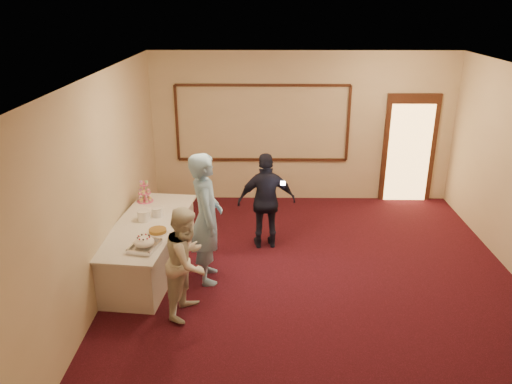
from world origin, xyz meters
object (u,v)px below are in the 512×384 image
cupcake_stand (145,193)px  tart (158,231)px  guest (267,201)px  man (206,219)px  plate_stack_b (157,212)px  pavlova_tray (144,244)px  plate_stack_a (144,216)px  woman (187,262)px  buffet_table (149,247)px

cupcake_stand → tart: cupcake_stand is taller
cupcake_stand → guest: size_ratio=0.24×
man → plate_stack_b: bearing=48.4°
pavlova_tray → man: 0.96m
plate_stack_a → woman: woman is taller
buffet_table → tart: (0.23, -0.31, 0.41)m
man → guest: man is taller
cupcake_stand → tart: size_ratio=1.35×
buffet_table → woman: size_ratio=1.70×
cupcake_stand → plate_stack_a: bearing=-78.9°
cupcake_stand → tart: (0.44, -1.19, -0.11)m
man → woman: bearing=160.5°
buffet_table → guest: (1.80, 0.81, 0.43)m
buffet_table → pavlova_tray: size_ratio=4.88×
plate_stack_a → woman: (0.83, -1.21, -0.10)m
plate_stack_a → man: 1.06m
plate_stack_a → tart: bearing=-55.3°
plate_stack_b → woman: 1.53m
cupcake_stand → man: (1.14, -1.14, 0.06)m
plate_stack_b → pavlova_tray: bearing=-88.3°
plate_stack_a → guest: 1.99m
plate_stack_b → cupcake_stand: bearing=118.4°
pavlova_tray → tart: pavlova_tray is taller
plate_stack_b → tart: 0.60m
cupcake_stand → plate_stack_b: cupcake_stand is taller
guest → plate_stack_b: bearing=11.2°
buffet_table → cupcake_stand: (-0.22, 0.88, 0.52)m
buffet_table → plate_stack_b: size_ratio=14.43×
buffet_table → pavlova_tray: bearing=-79.8°
pavlova_tray → man: (0.78, 0.54, 0.13)m
pavlova_tray → woman: size_ratio=0.35×
tart → man: 0.72m
buffet_table → plate_stack_b: bearing=68.3°
man → guest: size_ratio=1.20×
pavlova_tray → cupcake_stand: 1.71m
cupcake_stand → plate_stack_b: size_ratio=2.23×
guest → woman: bearing=55.2°
plate_stack_b → tart: (0.12, -0.58, -0.05)m
pavlova_tray → tart: size_ratio=1.79×
plate_stack_a → plate_stack_b: 0.24m
cupcake_stand → man: size_ratio=0.20×
pavlova_tray → plate_stack_a: (-0.21, 0.90, 0.01)m
cupcake_stand → plate_stack_b: 0.69m
buffet_table → plate_stack_a: bearing=120.4°
pavlova_tray → plate_stack_b: 1.07m
plate_stack_a → man: size_ratio=0.10×
plate_stack_b → woman: (0.65, -1.38, -0.09)m
buffet_table → plate_stack_a: 0.48m
plate_stack_a → man: man is taller
cupcake_stand → tart: bearing=-69.6°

